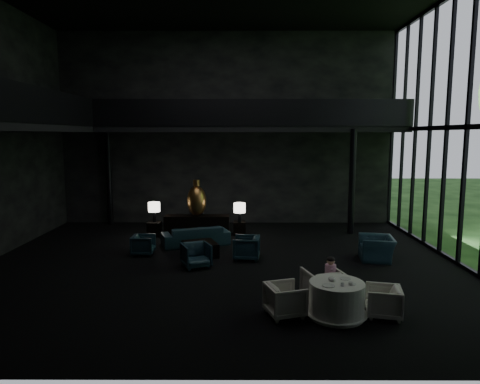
{
  "coord_description": "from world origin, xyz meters",
  "views": [
    {
      "loc": [
        0.58,
        -12.19,
        3.79
      ],
      "look_at": [
        0.54,
        0.5,
        2.08
      ],
      "focal_mm": 32.0,
      "sensor_mm": 36.0,
      "label": 1
    }
  ],
  "objects_px": {
    "side_table_left": "(154,229)",
    "dining_table": "(336,302)",
    "side_table_right": "(240,228)",
    "lounge_armchair_east": "(246,246)",
    "lounge_armchair_west": "(143,245)",
    "dining_chair_east": "(383,301)",
    "table_lamp_left": "(154,208)",
    "dining_chair_west": "(285,299)",
    "window_armchair": "(377,244)",
    "table_lamp_right": "(240,209)",
    "sofa": "(196,231)",
    "dining_chair_north": "(322,282)",
    "bronze_urn": "(197,201)",
    "lounge_armchair_south": "(196,254)",
    "console": "(197,226)",
    "coffee_table": "(200,249)",
    "child": "(331,269)"
  },
  "relations": [
    {
      "from": "side_table_left",
      "to": "dining_table",
      "type": "height_order",
      "value": "dining_table"
    },
    {
      "from": "side_table_right",
      "to": "lounge_armchair_east",
      "type": "distance_m",
      "value": 3.23
    },
    {
      "from": "lounge_armchair_west",
      "to": "dining_chair_east",
      "type": "height_order",
      "value": "dining_chair_east"
    },
    {
      "from": "table_lamp_left",
      "to": "dining_chair_west",
      "type": "height_order",
      "value": "table_lamp_left"
    },
    {
      "from": "dining_chair_west",
      "to": "window_armchair",
      "type": "bearing_deg",
      "value": -55.57
    },
    {
      "from": "table_lamp_right",
      "to": "lounge_armchair_west",
      "type": "xyz_separation_m",
      "value": [
        -3.04,
        -2.57,
        -0.73
      ]
    },
    {
      "from": "sofa",
      "to": "dining_chair_east",
      "type": "relative_size",
      "value": 3.81
    },
    {
      "from": "lounge_armchair_east",
      "to": "window_armchair",
      "type": "bearing_deg",
      "value": 95.16
    },
    {
      "from": "side_table_left",
      "to": "dining_table",
      "type": "distance_m",
      "value": 8.88
    },
    {
      "from": "lounge_armchair_west",
      "to": "dining_chair_north",
      "type": "bearing_deg",
      "value": -127.29
    },
    {
      "from": "bronze_urn",
      "to": "table_lamp_left",
      "type": "xyz_separation_m",
      "value": [
        -1.6,
        0.01,
        -0.28
      ]
    },
    {
      "from": "table_lamp_right",
      "to": "lounge_armchair_west",
      "type": "bearing_deg",
      "value": -139.74
    },
    {
      "from": "dining_chair_west",
      "to": "lounge_armchair_south",
      "type": "bearing_deg",
      "value": 16.58
    },
    {
      "from": "lounge_armchair_west",
      "to": "table_lamp_right",
      "type": "bearing_deg",
      "value": -50.01
    },
    {
      "from": "table_lamp_left",
      "to": "lounge_armchair_west",
      "type": "relative_size",
      "value": 1.19
    },
    {
      "from": "dining_chair_north",
      "to": "console",
      "type": "bearing_deg",
      "value": -76.39
    },
    {
      "from": "window_armchair",
      "to": "bronze_urn",
      "type": "bearing_deg",
      "value": -109.69
    },
    {
      "from": "coffee_table",
      "to": "dining_table",
      "type": "xyz_separation_m",
      "value": [
        3.29,
        -4.52,
        0.11
      ]
    },
    {
      "from": "table_lamp_right",
      "to": "coffee_table",
      "type": "xyz_separation_m",
      "value": [
        -1.23,
        -2.7,
        -0.82
      ]
    },
    {
      "from": "window_armchair",
      "to": "dining_table",
      "type": "relative_size",
      "value": 0.87
    },
    {
      "from": "side_table_left",
      "to": "lounge_armchair_west",
      "type": "bearing_deg",
      "value": -86.34
    },
    {
      "from": "side_table_left",
      "to": "dining_chair_west",
      "type": "bearing_deg",
      "value": -59.41
    },
    {
      "from": "bronze_urn",
      "to": "lounge_armchair_south",
      "type": "height_order",
      "value": "bronze_urn"
    },
    {
      "from": "lounge_armchair_east",
      "to": "dining_table",
      "type": "distance_m",
      "value": 4.55
    },
    {
      "from": "table_lamp_left",
      "to": "window_armchair",
      "type": "distance_m",
      "value": 8.03
    },
    {
      "from": "sofa",
      "to": "console",
      "type": "bearing_deg",
      "value": -105.97
    },
    {
      "from": "table_lamp_left",
      "to": "dining_chair_east",
      "type": "height_order",
      "value": "table_lamp_left"
    },
    {
      "from": "table_lamp_right",
      "to": "child",
      "type": "relative_size",
      "value": 1.34
    },
    {
      "from": "lounge_armchair_west",
      "to": "dining_table",
      "type": "height_order",
      "value": "dining_table"
    },
    {
      "from": "coffee_table",
      "to": "child",
      "type": "bearing_deg",
      "value": -46.33
    },
    {
      "from": "sofa",
      "to": "lounge_armchair_south",
      "type": "distance_m",
      "value": 2.49
    },
    {
      "from": "sofa",
      "to": "dining_table",
      "type": "distance_m",
      "value": 6.84
    },
    {
      "from": "table_lamp_left",
      "to": "sofa",
      "type": "bearing_deg",
      "value": -39.15
    },
    {
      "from": "table_lamp_left",
      "to": "dining_chair_north",
      "type": "xyz_separation_m",
      "value": [
        5.13,
        -6.32,
        -0.64
      ]
    },
    {
      "from": "table_lamp_right",
      "to": "lounge_armchair_east",
      "type": "xyz_separation_m",
      "value": [
        0.22,
        -3.06,
        -0.64
      ]
    },
    {
      "from": "table_lamp_left",
      "to": "lounge_armchair_south",
      "type": "height_order",
      "value": "table_lamp_left"
    },
    {
      "from": "bronze_urn",
      "to": "dining_table",
      "type": "relative_size",
      "value": 1.04
    },
    {
      "from": "lounge_armchair_west",
      "to": "console",
      "type": "bearing_deg",
      "value": -29.36
    },
    {
      "from": "table_lamp_right",
      "to": "lounge_armchair_east",
      "type": "distance_m",
      "value": 3.13
    },
    {
      "from": "table_lamp_left",
      "to": "child",
      "type": "bearing_deg",
      "value": -49.36
    },
    {
      "from": "coffee_table",
      "to": "dining_table",
      "type": "height_order",
      "value": "dining_table"
    },
    {
      "from": "window_armchair",
      "to": "dining_table",
      "type": "bearing_deg",
      "value": -18.91
    },
    {
      "from": "dining_table",
      "to": "dining_chair_north",
      "type": "height_order",
      "value": "dining_chair_north"
    },
    {
      "from": "coffee_table",
      "to": "sofa",
      "type": "bearing_deg",
      "value": 102.04
    },
    {
      "from": "lounge_armchair_east",
      "to": "table_lamp_right",
      "type": "bearing_deg",
      "value": -170.01
    },
    {
      "from": "lounge_armchair_south",
      "to": "dining_chair_north",
      "type": "relative_size",
      "value": 0.89
    },
    {
      "from": "side_table_right",
      "to": "sofa",
      "type": "relative_size",
      "value": 0.2
    },
    {
      "from": "window_armchair",
      "to": "dining_table",
      "type": "distance_m",
      "value": 4.63
    },
    {
      "from": "window_armchair",
      "to": "side_table_right",
      "type": "bearing_deg",
      "value": -119.51
    },
    {
      "from": "sofa",
      "to": "lounge_armchair_west",
      "type": "xyz_separation_m",
      "value": [
        -1.53,
        -1.19,
        -0.18
      ]
    }
  ]
}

